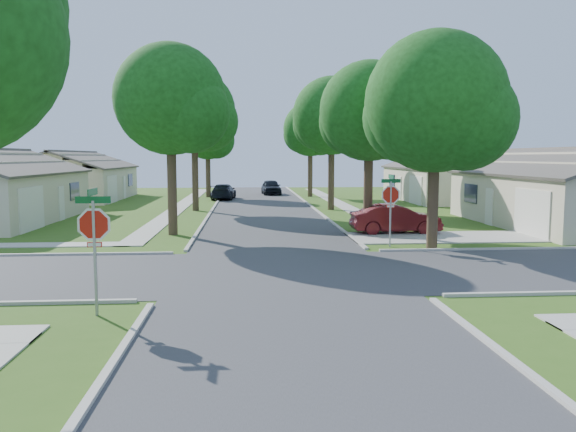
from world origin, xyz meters
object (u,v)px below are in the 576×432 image
(tree_ne_corner, at_px, (437,109))
(house_nw_far, at_px, (75,182))
(car_curb_west, at_px, (224,192))
(stop_sign_sw, at_px, (94,230))
(tree_e_far, at_px, (311,132))
(house_ne_far, at_px, (448,182))
(tree_e_mid, at_px, (332,120))
(tree_w_far, at_px, (208,137))
(tree_w_near, at_px, (172,105))
(tree_w_mid, at_px, (195,115))
(car_driveway, at_px, (395,219))
(tree_e_near, at_px, (370,116))
(stop_sign_ne, at_px, (391,198))
(house_ne_near, at_px, (568,198))
(car_curb_east, at_px, (271,187))

(tree_ne_corner, bearing_deg, house_nw_far, 128.81)
(car_curb_west, bearing_deg, stop_sign_sw, 91.70)
(tree_e_far, relative_size, house_ne_far, 0.64)
(tree_e_mid, bearing_deg, tree_w_far, 125.90)
(stop_sign_sw, height_order, tree_w_far, tree_w_far)
(tree_w_near, height_order, car_curb_west, tree_w_near)
(tree_e_mid, xyz_separation_m, tree_w_near, (-9.40, -12.00, -0.14))
(tree_w_near, distance_m, tree_ne_corner, 12.02)
(stop_sign_sw, relative_size, tree_w_near, 0.33)
(tree_e_mid, height_order, tree_w_near, tree_e_mid)
(house_ne_far, distance_m, car_curb_west, 19.33)
(tree_w_mid, xyz_separation_m, house_ne_far, (20.63, 7.99, -4.97))
(car_driveway, bearing_deg, tree_e_near, 74.70)
(stop_sign_ne, distance_m, house_nw_far, 34.26)
(tree_e_far, xyz_separation_m, house_ne_far, (11.24, -5.01, -4.46))
(tree_w_mid, bearing_deg, stop_sign_sw, -90.13)
(stop_sign_ne, xyz_separation_m, car_driveway, (1.30, 4.00, -1.32))
(tree_e_far, distance_m, tree_ne_corner, 29.85)
(car_curb_west, bearing_deg, house_ne_far, 177.72)
(tree_w_far, xyz_separation_m, car_curb_west, (1.45, -2.86, -4.83))
(tree_e_far, relative_size, house_ne_near, 0.64)
(tree_e_near, bearing_deg, house_nw_far, 132.06)
(tree_e_near, bearing_deg, tree_w_far, 110.61)
(tree_w_near, bearing_deg, tree_w_mid, 89.98)
(tree_e_far, height_order, house_ne_far, tree_e_far)
(stop_sign_sw, relative_size, house_ne_far, 0.22)
(tree_ne_corner, xyz_separation_m, car_curb_west, (-9.56, 26.94, -4.92))
(tree_w_near, height_order, tree_w_far, tree_w_near)
(stop_sign_sw, height_order, stop_sign_ne, same)
(tree_e_mid, distance_m, tree_w_near, 15.25)
(house_ne_near, bearing_deg, house_nw_far, 146.71)
(car_curb_east, bearing_deg, stop_sign_sw, -101.19)
(house_ne_near, bearing_deg, tree_w_mid, 154.12)
(stop_sign_sw, distance_m, tree_w_mid, 26.09)
(car_curb_east, bearing_deg, stop_sign_ne, -87.01)
(stop_sign_sw, bearing_deg, car_curb_east, 81.97)
(stop_sign_ne, height_order, car_driveway, stop_sign_ne)
(house_nw_far, bearing_deg, house_ne_near, -33.29)
(tree_ne_corner, bearing_deg, car_curb_east, 98.90)
(tree_w_mid, bearing_deg, tree_e_mid, -0.00)
(tree_e_far, height_order, house_ne_near, tree_e_far)
(tree_e_far, xyz_separation_m, car_driveway, (1.25, -25.31, -5.27))
(tree_e_far, xyz_separation_m, tree_ne_corner, (1.61, -29.80, -0.39))
(tree_ne_corner, height_order, car_curb_east, tree_ne_corner)
(tree_w_far, distance_m, car_driveway, 27.87)
(tree_w_mid, bearing_deg, tree_w_near, -90.02)
(stop_sign_sw, height_order, tree_e_far, tree_e_far)
(tree_e_near, height_order, car_driveway, tree_e_near)
(tree_w_mid, height_order, car_driveway, tree_w_mid)
(tree_e_near, relative_size, house_nw_far, 0.61)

